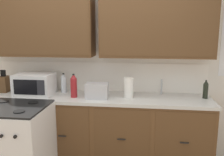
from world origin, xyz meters
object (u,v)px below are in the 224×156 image
at_px(microwave, 35,84).
at_px(bottle_red, 74,86).
at_px(knife_block, 4,84).
at_px(paper_towel_roll, 129,88).
at_px(bottle_dark, 206,90).
at_px(toaster, 97,91).
at_px(stove_range, 14,147).
at_px(bottle_clear, 64,83).

bearing_deg(microwave, bottle_red, -6.77).
xyz_separation_m(knife_block, bottle_red, (1.03, -0.15, 0.03)).
bearing_deg(paper_towel_roll, bottle_dark, 5.40).
bearing_deg(paper_towel_roll, toaster, -169.75).
relative_size(toaster, bottle_dark, 1.21).
xyz_separation_m(paper_towel_roll, bottle_red, (-0.69, -0.06, 0.02)).
xyz_separation_m(knife_block, bottle_dark, (2.68, 0.00, -0.00)).
distance_m(knife_block, paper_towel_roll, 1.73).
distance_m(stove_range, paper_towel_roll, 1.50).
distance_m(toaster, bottle_dark, 1.36).
height_order(paper_towel_roll, bottle_clear, bottle_clear).
xyz_separation_m(paper_towel_roll, bottle_clear, (-0.90, 0.15, 0.00)).
bearing_deg(knife_block, bottle_red, -8.28).
bearing_deg(bottle_clear, bottle_red, -46.76).
xyz_separation_m(bottle_dark, bottle_clear, (-1.85, 0.06, 0.02)).
bearing_deg(microwave, toaster, -4.91).
height_order(stove_range, knife_block, knife_block).
xyz_separation_m(microwave, bottle_dark, (2.20, 0.09, -0.03)).
bearing_deg(microwave, paper_towel_roll, -0.11).
bearing_deg(bottle_red, paper_towel_roll, 5.19).
relative_size(stove_range, toaster, 3.39).
bearing_deg(toaster, paper_towel_roll, 10.25).
relative_size(microwave, bottle_red, 1.59).
relative_size(stove_range, bottle_red, 3.14).
bearing_deg(knife_block, bottle_clear, 4.67).
height_order(stove_range, bottle_red, bottle_red).
distance_m(toaster, bottle_red, 0.31).
bearing_deg(toaster, bottle_dark, 6.83).
xyz_separation_m(bottle_red, bottle_clear, (-0.20, 0.22, -0.02)).
height_order(toaster, knife_block, knife_block).
xyz_separation_m(microwave, bottle_clear, (0.35, 0.15, -0.01)).
height_order(paper_towel_roll, bottle_red, bottle_red).
xyz_separation_m(toaster, bottle_dark, (1.35, 0.16, 0.02)).
distance_m(knife_block, bottle_red, 1.04).
xyz_separation_m(microwave, paper_towel_roll, (1.24, -0.00, -0.01)).
xyz_separation_m(microwave, knife_block, (-0.48, 0.08, -0.02)).
height_order(knife_block, bottle_dark, knife_block).
height_order(microwave, bottle_clear, microwave).
relative_size(toaster, bottle_clear, 1.04).
bearing_deg(knife_block, stove_range, -55.34).
bearing_deg(bottle_red, stove_range, -135.32).
relative_size(microwave, toaster, 1.71).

